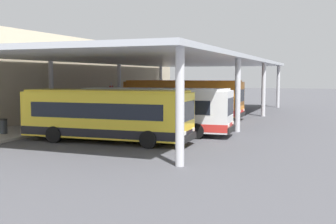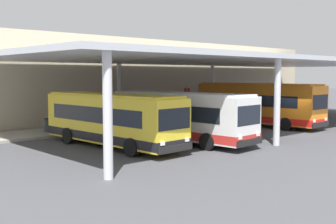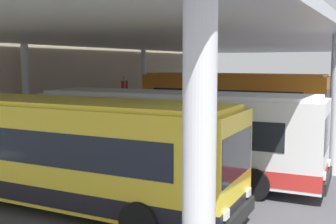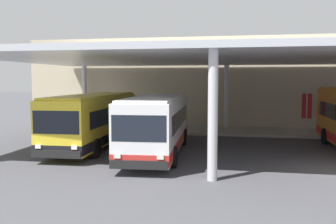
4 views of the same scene
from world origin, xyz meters
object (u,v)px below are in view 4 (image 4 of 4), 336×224
object	(u,v)px
bench_waiting	(173,122)
banner_sign	(307,109)
bus_nearest_bay	(94,119)
bus_second_bay	(158,123)
trash_bin	(127,122)

from	to	relation	value
bench_waiting	banner_sign	distance (m)	10.15
bus_nearest_bay	bus_second_bay	xyz separation A→B (m)	(4.26, -1.40, 0.00)
banner_sign	trash_bin	bearing A→B (deg)	177.50
bus_second_bay	bench_waiting	bearing A→B (deg)	95.06
bus_nearest_bay	bench_waiting	xyz separation A→B (m)	(3.43, 7.90, -0.99)
bus_nearest_bay	trash_bin	size ratio (longest dim) A/B	10.84
trash_bin	bus_nearest_bay	bearing A→B (deg)	-88.13
bench_waiting	banner_sign	world-z (taller)	banner_sign
bus_nearest_bay	bench_waiting	distance (m)	8.68
bus_second_bay	trash_bin	distance (m)	10.14
bus_nearest_bay	banner_sign	world-z (taller)	banner_sign
bus_second_bay	banner_sign	distance (m)	12.48
bench_waiting	banner_sign	size ratio (longest dim) A/B	0.56
banner_sign	bench_waiting	bearing A→B (deg)	175.00
trash_bin	banner_sign	xyz separation A→B (m)	(13.71, -0.60, 1.30)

